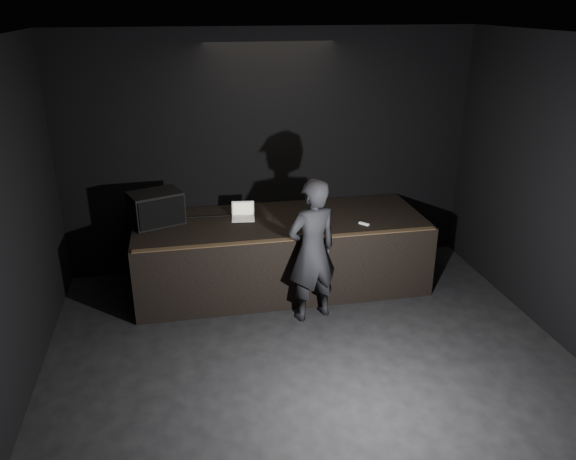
% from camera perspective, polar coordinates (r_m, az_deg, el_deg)
% --- Properties ---
extents(ground, '(7.00, 7.00, 0.00)m').
position_cam_1_polar(ground, '(5.96, 4.30, -17.56)').
color(ground, black).
rests_on(ground, ground).
extents(room_walls, '(6.10, 7.10, 3.52)m').
position_cam_1_polar(room_walls, '(4.92, 4.96, 0.87)').
color(room_walls, black).
rests_on(room_walls, ground).
extents(stage_riser, '(4.00, 1.50, 1.00)m').
position_cam_1_polar(stage_riser, '(7.96, -0.77, -2.30)').
color(stage_riser, black).
rests_on(stage_riser, ground).
extents(riser_lip, '(3.92, 0.10, 0.01)m').
position_cam_1_polar(riser_lip, '(7.12, 0.26, -0.93)').
color(riser_lip, brown).
rests_on(riser_lip, stage_riser).
extents(stage_monitor, '(0.79, 0.68, 0.44)m').
position_cam_1_polar(stage_monitor, '(7.76, -13.25, 2.18)').
color(stage_monitor, black).
rests_on(stage_monitor, stage_riser).
extents(cable, '(0.96, 0.09, 0.02)m').
position_cam_1_polar(cable, '(7.92, -6.98, 1.39)').
color(cable, black).
rests_on(cable, stage_riser).
extents(laptop, '(0.34, 0.31, 0.21)m').
position_cam_1_polar(laptop, '(7.83, -4.58, 1.61)').
color(laptop, silver).
rests_on(laptop, stage_riser).
extents(beer_can, '(0.07, 0.07, 0.16)m').
position_cam_1_polar(beer_can, '(7.37, 1.13, 0.52)').
color(beer_can, silver).
rests_on(beer_can, stage_riser).
extents(plastic_cup, '(0.08, 0.08, 0.11)m').
position_cam_1_polar(plastic_cup, '(7.71, -2.00, 1.29)').
color(plastic_cup, white).
rests_on(plastic_cup, stage_riser).
extents(wii_remote, '(0.12, 0.13, 0.03)m').
position_cam_1_polar(wii_remote, '(7.66, 7.73, 0.64)').
color(wii_remote, white).
rests_on(wii_remote, stage_riser).
extents(person, '(0.78, 0.63, 1.86)m').
position_cam_1_polar(person, '(6.98, 2.47, -2.11)').
color(person, black).
rests_on(person, ground).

